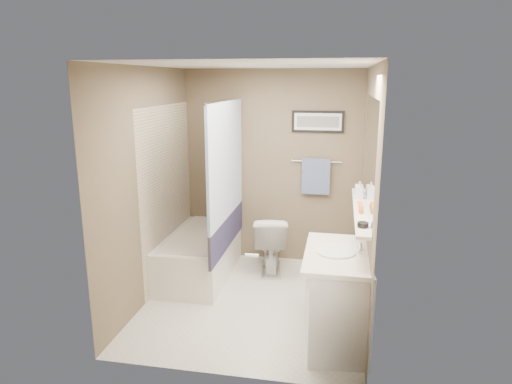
% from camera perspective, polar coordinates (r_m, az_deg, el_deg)
% --- Properties ---
extents(ground, '(2.50, 2.50, 0.00)m').
position_cam_1_polar(ground, '(4.93, -0.33, -13.52)').
color(ground, silver).
rests_on(ground, ground).
extents(ceiling, '(2.20, 2.50, 0.04)m').
position_cam_1_polar(ceiling, '(4.38, -0.37, 15.35)').
color(ceiling, silver).
rests_on(ceiling, wall_back).
extents(wall_back, '(2.20, 0.04, 2.40)m').
position_cam_1_polar(wall_back, '(5.69, 2.00, 3.04)').
color(wall_back, brown).
rests_on(wall_back, ground).
extents(wall_front, '(2.20, 0.04, 2.40)m').
position_cam_1_polar(wall_front, '(3.35, -4.36, -4.72)').
color(wall_front, brown).
rests_on(wall_front, ground).
extents(wall_left, '(0.04, 2.50, 2.40)m').
position_cam_1_polar(wall_left, '(4.82, -13.05, 0.72)').
color(wall_left, brown).
rests_on(wall_left, ground).
extents(wall_right, '(0.04, 2.50, 2.40)m').
position_cam_1_polar(wall_right, '(4.43, 13.48, -0.44)').
color(wall_right, brown).
rests_on(wall_right, ground).
extents(tile_surround, '(0.02, 1.55, 2.00)m').
position_cam_1_polar(tile_surround, '(5.32, -10.93, -0.17)').
color(tile_surround, beige).
rests_on(tile_surround, wall_left).
extents(curtain_rod, '(0.02, 1.55, 0.02)m').
position_cam_1_polar(curtain_rod, '(4.96, -3.88, 11.32)').
color(curtain_rod, silver).
rests_on(curtain_rod, wall_left).
extents(curtain_upper, '(0.03, 1.45, 1.28)m').
position_cam_1_polar(curtain_upper, '(5.03, -3.76, 3.91)').
color(curtain_upper, white).
rests_on(curtain_upper, curtain_rod).
extents(curtain_lower, '(0.03, 1.45, 0.36)m').
position_cam_1_polar(curtain_lower, '(5.23, -3.62, -4.97)').
color(curtain_lower, '#2C294D').
rests_on(curtain_lower, curtain_rod).
extents(mirror, '(0.02, 1.60, 1.00)m').
position_cam_1_polar(mirror, '(4.21, 14.03, 4.61)').
color(mirror, silver).
rests_on(mirror, wall_right).
extents(shelf, '(0.12, 1.60, 0.03)m').
position_cam_1_polar(shelf, '(4.31, 12.90, -2.19)').
color(shelf, silver).
rests_on(shelf, wall_right).
extents(towel_bar, '(0.60, 0.02, 0.02)m').
position_cam_1_polar(towel_bar, '(5.60, 7.57, 3.80)').
color(towel_bar, silver).
rests_on(towel_bar, wall_back).
extents(towel, '(0.34, 0.05, 0.44)m').
position_cam_1_polar(towel, '(5.62, 7.50, 1.96)').
color(towel, '#8192BB').
rests_on(towel, towel_bar).
extents(art_frame, '(0.62, 0.02, 0.26)m').
position_cam_1_polar(art_frame, '(5.56, 7.74, 8.71)').
color(art_frame, black).
rests_on(art_frame, wall_back).
extents(art_mat, '(0.56, 0.00, 0.20)m').
position_cam_1_polar(art_mat, '(5.54, 7.73, 8.70)').
color(art_mat, white).
rests_on(art_mat, art_frame).
extents(art_image, '(0.50, 0.00, 0.13)m').
position_cam_1_polar(art_image, '(5.54, 7.73, 8.69)').
color(art_image, '#595959').
rests_on(art_image, art_mat).
extents(door, '(0.80, 0.02, 2.00)m').
position_cam_1_polar(door, '(3.32, 4.97, -8.61)').
color(door, silver).
rests_on(door, wall_front).
extents(door_handle, '(0.10, 0.02, 0.02)m').
position_cam_1_polar(door_handle, '(3.41, -0.52, -7.92)').
color(door_handle, silver).
rests_on(door_handle, door).
extents(bathtub, '(0.72, 1.51, 0.50)m').
position_cam_1_polar(bathtub, '(5.51, -6.92, -7.72)').
color(bathtub, white).
rests_on(bathtub, ground).
extents(tub_rim, '(0.56, 1.36, 0.02)m').
position_cam_1_polar(tub_rim, '(5.42, -7.00, -5.26)').
color(tub_rim, silver).
rests_on(tub_rim, bathtub).
extents(toilet, '(0.49, 0.74, 0.70)m').
position_cam_1_polar(toilet, '(5.54, 1.84, -6.36)').
color(toilet, white).
rests_on(toilet, ground).
extents(vanity, '(0.59, 0.95, 0.80)m').
position_cam_1_polar(vanity, '(4.15, 9.96, -13.10)').
color(vanity, silver).
rests_on(vanity, ground).
extents(countertop, '(0.54, 0.96, 0.04)m').
position_cam_1_polar(countertop, '(3.98, 10.07, -7.69)').
color(countertop, silver).
rests_on(countertop, vanity).
extents(sink_basin, '(0.34, 0.34, 0.01)m').
position_cam_1_polar(sink_basin, '(3.97, 9.94, -7.30)').
color(sink_basin, silver).
rests_on(sink_basin, countertop).
extents(faucet_spout, '(0.02, 0.02, 0.10)m').
position_cam_1_polar(faucet_spout, '(3.96, 12.88, -6.85)').
color(faucet_spout, silver).
rests_on(faucet_spout, countertop).
extents(faucet_knob, '(0.05, 0.05, 0.05)m').
position_cam_1_polar(faucet_knob, '(4.06, 12.82, -6.63)').
color(faucet_knob, silver).
rests_on(faucet_knob, countertop).
extents(candle_bowl_near, '(0.09, 0.09, 0.04)m').
position_cam_1_polar(candle_bowl_near, '(3.76, 13.22, -4.01)').
color(candle_bowl_near, black).
rests_on(candle_bowl_near, shelf).
extents(hair_brush_front, '(0.04, 0.22, 0.04)m').
position_cam_1_polar(hair_brush_front, '(4.22, 12.96, -2.01)').
color(hair_brush_front, '#C6541C').
rests_on(hair_brush_front, shelf).
extents(hair_brush_back, '(0.04, 0.22, 0.04)m').
position_cam_1_polar(hair_brush_back, '(4.32, 12.92, -1.65)').
color(hair_brush_back, orange).
rests_on(hair_brush_back, shelf).
extents(pink_comb, '(0.05, 0.16, 0.01)m').
position_cam_1_polar(pink_comb, '(4.44, 12.85, -1.48)').
color(pink_comb, '#FF9BC8').
rests_on(pink_comb, shelf).
extents(glass_jar, '(0.08, 0.08, 0.10)m').
position_cam_1_polar(glass_jar, '(4.83, 12.72, 0.33)').
color(glass_jar, white).
rests_on(glass_jar, shelf).
extents(soap_bottle, '(0.08, 0.08, 0.17)m').
position_cam_1_polar(soap_bottle, '(4.66, 12.80, 0.25)').
color(soap_bottle, '#999999').
rests_on(soap_bottle, shelf).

